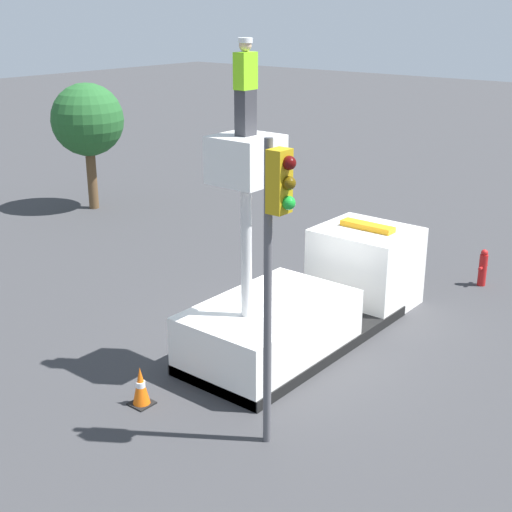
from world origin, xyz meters
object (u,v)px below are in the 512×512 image
object	(u,v)px
traffic_cone_rear	(141,387)
fire_hydrant	(483,268)
tree_left_bg	(88,121)
bucket_truck	(312,298)
worker	(245,87)
traffic_light_pole	(275,238)

from	to	relation	value
traffic_cone_rear	fire_hydrant	bearing A→B (deg)	-14.56
tree_left_bg	traffic_cone_rear	bearing A→B (deg)	-125.32
bucket_truck	fire_hydrant	xyz separation A→B (m)	(5.48, -1.86, -0.40)
worker	fire_hydrant	distance (m)	9.63
fire_hydrant	tree_left_bg	distance (m)	14.84
traffic_light_pole	fire_hydrant	distance (m)	10.04
worker	traffic_cone_rear	world-z (taller)	worker
bucket_truck	traffic_cone_rear	world-z (taller)	bucket_truck
traffic_cone_rear	worker	bearing A→B (deg)	-18.53
worker	fire_hydrant	bearing A→B (deg)	-13.39
traffic_light_pole	traffic_cone_rear	world-z (taller)	traffic_light_pole
traffic_light_pole	fire_hydrant	size ratio (longest dim) A/B	5.19
fire_hydrant	tree_left_bg	bearing A→B (deg)	96.50
traffic_light_pole	traffic_cone_rear	size ratio (longest dim) A/B	6.78
worker	traffic_light_pole	distance (m)	3.32
bucket_truck	traffic_cone_rear	distance (m)	4.68
bucket_truck	tree_left_bg	xyz separation A→B (m)	(3.83, 12.63, 2.38)
bucket_truck	traffic_light_pole	world-z (taller)	traffic_light_pole
bucket_truck	tree_left_bg	distance (m)	13.41
traffic_light_pole	tree_left_bg	distance (m)	16.60
bucket_truck	fire_hydrant	size ratio (longest dim) A/B	6.65
fire_hydrant	traffic_light_pole	bearing A→B (deg)	-179.16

